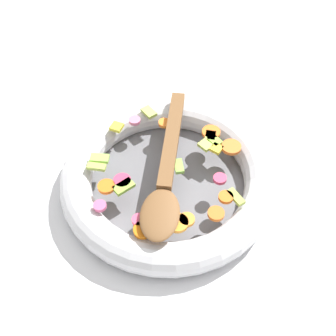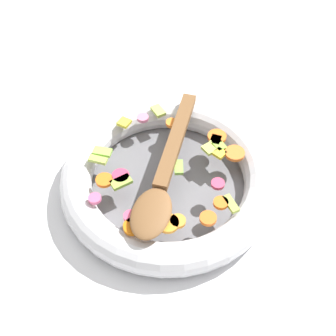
# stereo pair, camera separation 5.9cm
# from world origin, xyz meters

# --- Properties ---
(ground_plane) EXTENTS (4.00, 4.00, 0.00)m
(ground_plane) POSITION_xyz_m (0.00, 0.00, 0.00)
(ground_plane) COLOR silver
(skillet) EXTENTS (0.34, 0.34, 0.05)m
(skillet) POSITION_xyz_m (0.00, 0.00, 0.02)
(skillet) COLOR slate
(skillet) RESTS_ON ground_plane
(chopped_vegetables) EXTENTS (0.25, 0.27, 0.01)m
(chopped_vegetables) POSITION_xyz_m (0.00, -0.01, 0.05)
(chopped_vegetables) COLOR orange
(chopped_vegetables) RESTS_ON skillet
(wooden_spoon) EXTENTS (0.09, 0.30, 0.01)m
(wooden_spoon) POSITION_xyz_m (-0.00, -0.03, 0.06)
(wooden_spoon) COLOR brown
(wooden_spoon) RESTS_ON chopped_vegetables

